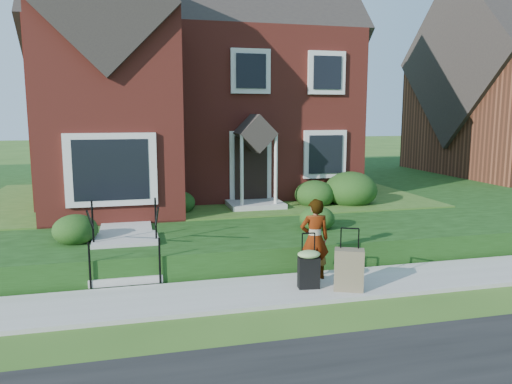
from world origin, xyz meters
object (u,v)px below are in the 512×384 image
object	(u,v)px
woman	(315,239)
suitcase_olive	(349,270)
front_steps	(126,252)
suitcase_black	(309,267)

from	to	relation	value
woman	suitcase_olive	xyz separation A→B (m)	(0.39, -0.79, -0.42)
front_steps	suitcase_olive	bearing A→B (deg)	-28.98
front_steps	suitcase_olive	distance (m)	4.65
woman	suitcase_black	world-z (taller)	woman
front_steps	woman	world-z (taller)	woman
woman	suitcase_olive	size ratio (longest dim) A/B	1.38
woman	suitcase_black	distance (m)	0.71
woman	suitcase_olive	bearing A→B (deg)	121.26
suitcase_black	suitcase_olive	distance (m)	0.75
suitcase_olive	woman	bearing A→B (deg)	139.96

